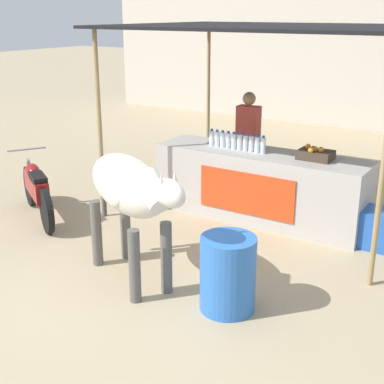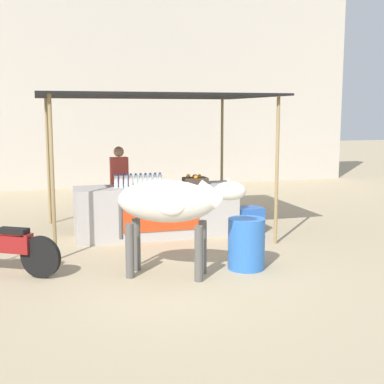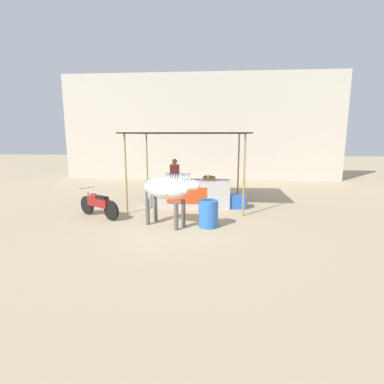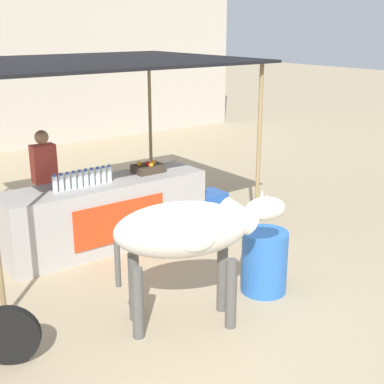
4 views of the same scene
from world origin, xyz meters
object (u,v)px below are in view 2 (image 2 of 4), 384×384
Objects in this scene: cooler_box at (246,220)px; water_barrel at (246,244)px; stall_counter at (157,211)px; cow at (171,205)px; vendor_behind_counter at (119,187)px; fruit_crate at (195,180)px; motorcycle_parked at (1,245)px.

water_barrel is (-0.93, -2.30, 0.14)m from cooler_box.
stall_counter is 1.67× the size of cow.
vendor_behind_counter is 3.20m from cow.
cooler_box is (1.00, -0.14, -0.79)m from fruit_crate.
cow is 1.14× the size of motorcycle_parked.
stall_counter is 1.82× the size of vendor_behind_counter.
stall_counter is at bearing 109.11° from water_barrel.
cooler_box is at bearing -19.98° from vendor_behind_counter.
fruit_crate reaches higher than cooler_box.
water_barrel is at bearing -88.36° from fruit_crate.
cow reaches higher than water_barrel.
stall_counter is at bearing -52.44° from vendor_behind_counter.
motorcycle_parked is at bearing 162.03° from cow.
fruit_crate is 1.52m from vendor_behind_counter.
motorcycle_parked is at bearing -153.11° from fruit_crate.
fruit_crate reaches higher than motorcycle_parked.
water_barrel is at bearing -112.02° from cooler_box.
water_barrel is at bearing -70.89° from stall_counter.
fruit_crate is 0.24× the size of cow.
water_barrel is at bearing 1.85° from cow.
stall_counter is 1.90× the size of motorcycle_parked.
vendor_behind_counter reaches higher than cow.
stall_counter reaches higher than water_barrel.
stall_counter is 3.94× the size of water_barrel.
vendor_behind_counter reaches higher than water_barrel.
vendor_behind_counter is 2.16× the size of water_barrel.
vendor_behind_counter is at bearing 152.20° from fruit_crate.
fruit_crate is at bearing 66.23° from cow.
motorcycle_parked reaches higher than water_barrel.
water_barrel is (0.83, -2.39, -0.10)m from stall_counter.
cow is (-0.33, -2.43, 0.55)m from stall_counter.
cow is (-2.09, -2.33, 0.79)m from cooler_box.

